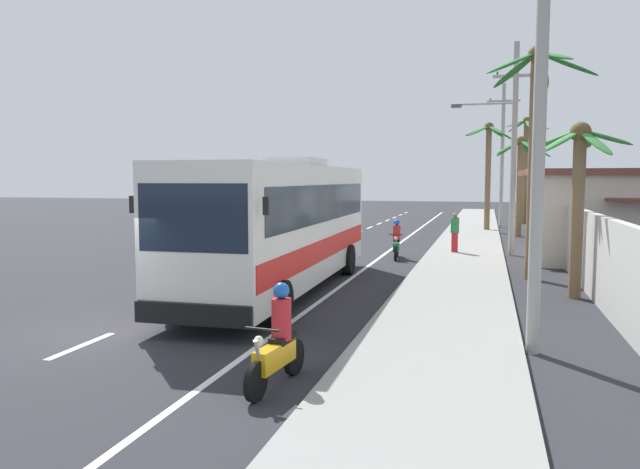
% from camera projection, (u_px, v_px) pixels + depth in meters
% --- Properties ---
extents(ground_plane, '(160.00, 160.00, 0.00)m').
position_uv_depth(ground_plane, '(111.00, 334.00, 12.90)').
color(ground_plane, '#28282D').
extents(sidewalk_kerb, '(3.20, 90.00, 0.14)m').
position_uv_depth(sidewalk_kerb, '(459.00, 273.00, 20.69)').
color(sidewalk_kerb, gray).
rests_on(sidewalk_kerb, ground).
extents(lane_markings, '(3.53, 71.00, 0.01)m').
position_uv_depth(lane_markings, '(354.00, 254.00, 26.46)').
color(lane_markings, white).
rests_on(lane_markings, ground).
extents(boundary_wall, '(0.24, 60.00, 2.33)m').
position_uv_depth(boundary_wall, '(565.00, 234.00, 23.42)').
color(boundary_wall, '#B2B2AD').
rests_on(boundary_wall, ground).
extents(coach_bus_foreground, '(3.15, 11.84, 3.94)m').
position_uv_depth(coach_bus_foreground, '(282.00, 222.00, 17.68)').
color(coach_bus_foreground, silver).
rests_on(coach_bus_foreground, ground).
extents(motorcycle_beside_bus, '(0.56, 1.96, 1.65)m').
position_uv_depth(motorcycle_beside_bus, '(278.00, 345.00, 9.59)').
color(motorcycle_beside_bus, black).
rests_on(motorcycle_beside_bus, ground).
extents(motorcycle_trailing, '(0.56, 1.96, 1.63)m').
position_uv_depth(motorcycle_trailing, '(396.00, 243.00, 25.08)').
color(motorcycle_trailing, black).
rests_on(motorcycle_trailing, ground).
extents(pedestrian_near_kerb, '(0.36, 0.36, 1.71)m').
position_uv_depth(pedestrian_near_kerb, '(455.00, 232.00, 26.11)').
color(pedestrian_near_kerb, red).
rests_on(pedestrian_near_kerb, sidewalk_kerb).
extents(utility_pole_nearest, '(3.11, 0.24, 9.67)m').
position_uv_depth(utility_pole_nearest, '(538.00, 77.00, 11.01)').
color(utility_pole_nearest, '#9E9E99').
rests_on(utility_pole_nearest, ground).
extents(utility_pole_mid, '(3.60, 0.24, 9.04)m').
position_uv_depth(utility_pole_mid, '(511.00, 144.00, 25.79)').
color(utility_pole_mid, '#9E9E99').
rests_on(utility_pole_mid, ground).
extents(utility_pole_far, '(2.12, 0.24, 9.63)m').
position_uv_depth(utility_pole_far, '(502.00, 153.00, 40.56)').
color(utility_pole_far, '#9E9E99').
rests_on(utility_pole_far, ground).
extents(palm_nearest, '(2.66, 2.59, 4.84)m').
position_uv_depth(palm_nearest, '(579.00, 179.00, 16.49)').
color(palm_nearest, brown).
rests_on(palm_nearest, ground).
extents(palm_second, '(3.55, 3.64, 7.54)m').
position_uv_depth(palm_second, '(535.00, 127.00, 19.47)').
color(palm_second, brown).
rests_on(palm_second, ground).
extents(palm_third, '(3.19, 3.20, 7.81)m').
position_uv_depth(palm_third, '(525.00, 154.00, 44.12)').
color(palm_third, brown).
rests_on(palm_third, ground).
extents(palm_fourth, '(3.13, 3.43, 5.71)m').
position_uv_depth(palm_fourth, '(520.00, 167.00, 34.15)').
color(palm_fourth, brown).
rests_on(palm_fourth, ground).
extents(palm_farthest, '(3.26, 3.46, 6.80)m').
position_uv_depth(palm_farthest, '(489.00, 158.00, 37.51)').
color(palm_farthest, brown).
rests_on(palm_farthest, ground).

